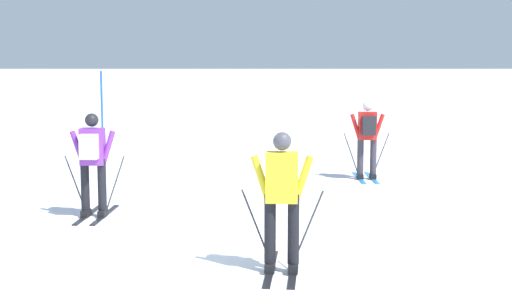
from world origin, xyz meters
The scene contains 6 objects.
ground_plane centered at (0.00, 0.00, 0.00)m, with size 120.00×120.00×0.00m, color white.
far_snow_ridge centered at (0.00, 21.30, 1.11)m, with size 80.00×8.34×2.22m, color white.
skier_purple centered at (-1.06, 1.81, 0.95)m, with size 1.00×1.62×1.71m.
skier_red centered at (4.00, 5.69, 0.95)m, with size 1.00×1.60×1.71m.
skier_yellow centered at (1.90, -1.33, 0.92)m, with size 1.00×1.63×1.71m.
trail_marker_pole centered at (-2.68, 10.23, 1.15)m, with size 0.06×0.06×2.30m, color #1E56AD.
Camera 1 is at (1.60, -9.82, 2.52)m, focal length 50.78 mm.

